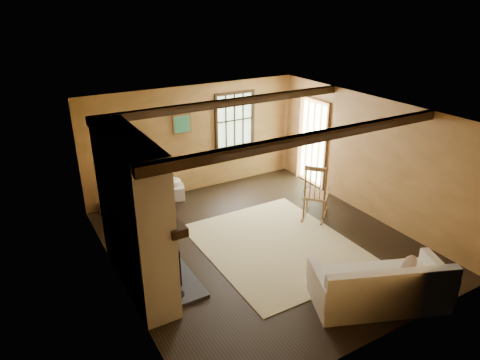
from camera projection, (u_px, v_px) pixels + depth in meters
ground at (261, 243)px, 7.75m from camera, size 5.50×5.50×0.00m
room_envelope at (265, 152)px, 7.41m from camera, size 5.02×5.52×2.44m
fireplace at (135, 219)px, 6.29m from camera, size 1.02×2.30×2.40m
rug at (276, 245)px, 7.69m from camera, size 2.50×3.00×0.01m
rocking_chair at (316, 195)px, 8.53m from camera, size 0.90×0.86×1.14m
sofa at (381, 288)px, 6.12m from camera, size 2.09×1.51×0.77m
firewood_pile at (116, 205)px, 8.88m from camera, size 0.69×0.13×0.25m
laundry_basket at (173, 193)px, 9.38m from camera, size 0.59×0.51×0.30m
basket_pillow at (172, 182)px, 9.28m from camera, size 0.51×0.47×0.20m
armchair at (141, 198)px, 8.61m from camera, size 1.14×1.14×0.74m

